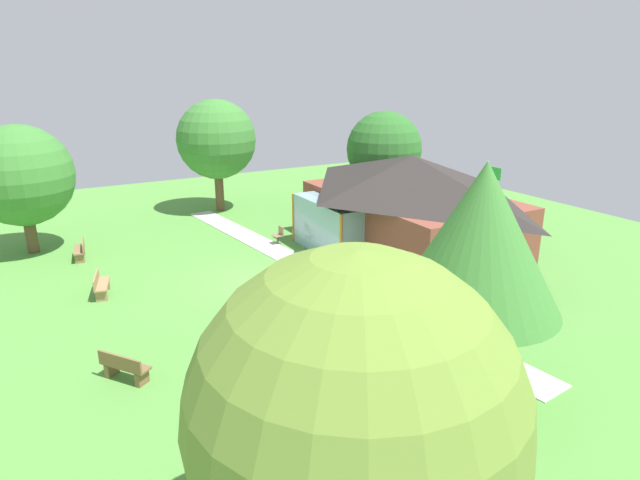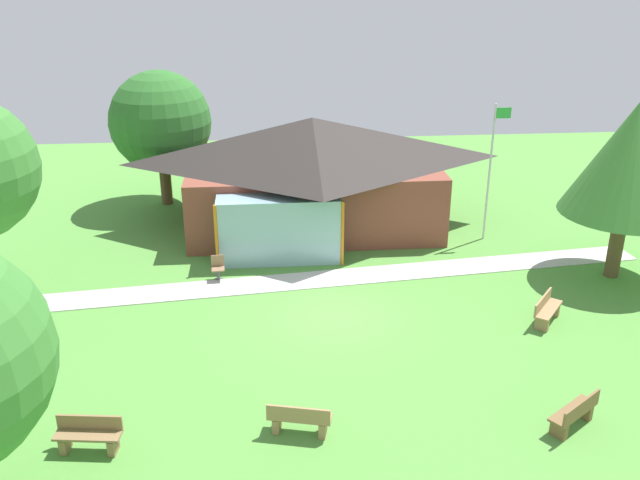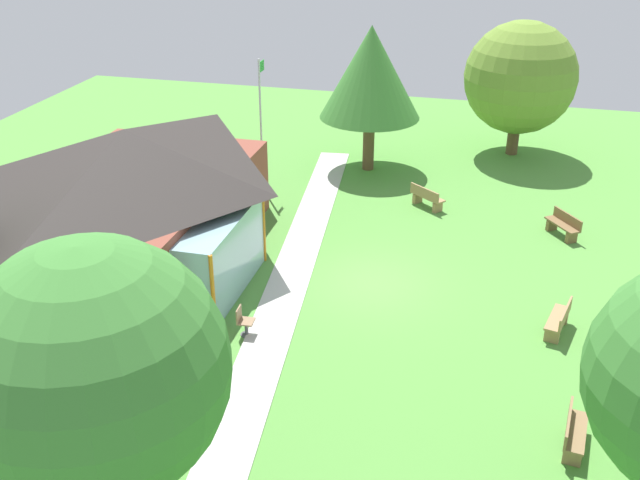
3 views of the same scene
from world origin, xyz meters
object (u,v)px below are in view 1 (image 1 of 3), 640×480
patio_chair_west (279,236)px  tree_east_hedge (481,238)px  tree_west_hedge (216,140)px  bench_front_right (124,368)px  pavilion (407,201)px  tree_lawn_corner (21,176)px  tree_behind_pavilion_left (384,149)px  bench_mid_right (307,344)px  tree_far_east (354,414)px  bench_front_center (101,285)px  bench_front_left (81,250)px  flagpole (482,231)px

patio_chair_west → tree_east_hedge: size_ratio=0.14×
tree_east_hedge → tree_west_hedge: bearing=178.5°
patio_chair_west → tree_west_hedge: size_ratio=0.13×
bench_front_right → pavilion: bearing=74.9°
pavilion → tree_lawn_corner: size_ratio=1.84×
patio_chair_west → tree_east_hedge: 14.22m
tree_behind_pavilion_left → tree_west_hedge: (-4.94, -8.41, 0.53)m
bench_front_right → tree_west_hedge: 18.93m
bench_front_right → tree_west_hedge: tree_west_hedge is taller
bench_mid_right → tree_far_east: tree_far_east is taller
bench_front_right → tree_behind_pavilion_left: tree_behind_pavilion_left is taller
bench_front_center → bench_mid_right: same height
bench_front_right → tree_behind_pavilion_left: bearing=88.3°
tree_east_hedge → tree_lawn_corner: tree_east_hedge is taller
patio_chair_west → tree_behind_pavilion_left: 9.16m
patio_chair_west → tree_east_hedge: bearing=172.8°
bench_front_center → bench_mid_right: bearing=44.7°
bench_front_left → tree_behind_pavilion_left: 17.14m
bench_mid_right → tree_west_hedge: tree_west_hedge is taller
bench_front_left → pavilion: bearing=-106.6°
patio_chair_west → bench_mid_right: bearing=155.5°
bench_front_center → tree_behind_pavilion_left: bearing=120.4°
tree_far_east → tree_west_hedge: bearing=165.1°
bench_mid_right → tree_behind_pavilion_left: (-12.79, 11.98, 3.30)m
bench_mid_right → flagpole: bearing=-142.8°
bench_front_left → bench_front_right: same height
pavilion → tree_west_hedge: (-11.21, -5.24, 1.92)m
bench_front_center → patio_chair_west: size_ratio=1.82×
pavilion → tree_east_hedge: bearing=-29.9°
tree_behind_pavilion_left → patio_chair_west: bearing=-71.8°
bench_front_left → tree_behind_pavilion_left: tree_behind_pavilion_left is taller
tree_east_hedge → bench_front_left: bearing=-154.1°
tree_east_hedge → tree_lawn_corner: bearing=-152.1°
tree_east_hedge → tree_west_hedge: 21.30m
tree_west_hedge → flagpole: bearing=9.9°
bench_front_right → patio_chair_west: 12.50m
bench_front_right → patio_chair_west: (-8.80, 8.87, 0.01)m
pavilion → bench_front_right: pavilion is taller
bench_front_left → patio_chair_west: size_ratio=1.80×
bench_front_left → bench_front_right: (11.27, -0.18, 0.00)m
bench_mid_right → tree_behind_pavilion_left: bearing=-94.5°
pavilion → bench_front_right: 14.90m
bench_front_left → bench_mid_right: (12.59, 4.84, 0.00)m
bench_front_left → tree_behind_pavilion_left: size_ratio=0.26×
flagpole → tree_west_hedge: (-17.89, -3.11, 1.28)m
bench_front_left → tree_west_hedge: size_ratio=0.24×
pavilion → patio_chair_west: pavilion is taller
bench_mid_right → bench_front_center: bearing=-20.5°
bench_front_right → bench_front_center: bearing=141.3°
pavilion → bench_front_left: (-6.07, -13.65, -1.91)m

